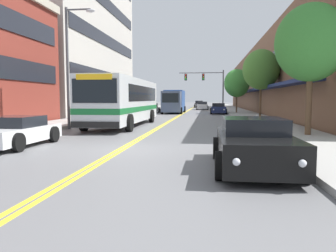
{
  "coord_description": "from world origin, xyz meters",
  "views": [
    {
      "loc": [
        3.14,
        -11.61,
        1.85
      ],
      "look_at": [
        -0.22,
        15.82,
        -0.46
      ],
      "focal_mm": 35.0,
      "sensor_mm": 36.0,
      "label": 1
    }
  ],
  "objects_px": {
    "car_beige_parked_left_mid": "(150,108)",
    "car_champagne_parked_left_near": "(136,111)",
    "street_tree_right_near": "(311,43)",
    "fire_hydrant": "(257,121)",
    "car_navy_parked_right_mid": "(218,109)",
    "traffic_signal_mast": "(207,82)",
    "city_bus": "(125,100)",
    "street_tree_right_mid": "(261,70)",
    "car_white_parked_left_far": "(15,132)",
    "car_silver_moving_lead": "(203,106)",
    "car_dark_grey_moving_second": "(199,104)",
    "street_lamp_left_near": "(71,58)",
    "car_black_parked_right_foreground": "(254,145)",
    "street_tree_right_far": "(237,83)",
    "box_truck": "(174,101)"
  },
  "relations": [
    {
      "from": "city_bus",
      "to": "car_black_parked_right_foreground",
      "type": "xyz_separation_m",
      "value": [
        6.91,
        -13.2,
        -1.14
      ]
    },
    {
      "from": "car_navy_parked_right_mid",
      "to": "car_dark_grey_moving_second",
      "type": "distance_m",
      "value": 29.2
    },
    {
      "from": "car_black_parked_right_foreground",
      "to": "car_silver_moving_lead",
      "type": "xyz_separation_m",
      "value": [
        -2.15,
        47.19,
        -0.0
      ]
    },
    {
      "from": "car_dark_grey_moving_second",
      "to": "street_tree_right_near",
      "type": "bearing_deg",
      "value": -83.08
    },
    {
      "from": "car_champagne_parked_left_near",
      "to": "street_tree_right_mid",
      "type": "relative_size",
      "value": 0.7
    },
    {
      "from": "car_white_parked_left_far",
      "to": "fire_hydrant",
      "type": "height_order",
      "value": "car_white_parked_left_far"
    },
    {
      "from": "city_bus",
      "to": "car_dark_grey_moving_second",
      "type": "xyz_separation_m",
      "value": [
        3.8,
        47.84,
        -1.12
      ]
    },
    {
      "from": "car_dark_grey_moving_second",
      "to": "street_tree_right_far",
      "type": "relative_size",
      "value": 0.86
    },
    {
      "from": "car_beige_parked_left_mid",
      "to": "car_champagne_parked_left_near",
      "type": "bearing_deg",
      "value": -89.43
    },
    {
      "from": "car_champagne_parked_left_near",
      "to": "city_bus",
      "type": "bearing_deg",
      "value": -81.11
    },
    {
      "from": "car_dark_grey_moving_second",
      "to": "street_lamp_left_near",
      "type": "xyz_separation_m",
      "value": [
        -6.29,
        -50.77,
        3.66
      ]
    },
    {
      "from": "car_black_parked_right_foreground",
      "to": "car_white_parked_left_far",
      "type": "bearing_deg",
      "value": 160.33
    },
    {
      "from": "city_bus",
      "to": "box_truck",
      "type": "distance_m",
      "value": 20.18
    },
    {
      "from": "car_champagne_parked_left_near",
      "to": "car_silver_moving_lead",
      "type": "relative_size",
      "value": 0.88
    },
    {
      "from": "street_tree_right_near",
      "to": "street_tree_right_mid",
      "type": "height_order",
      "value": "street_tree_right_near"
    },
    {
      "from": "street_lamp_left_near",
      "to": "car_champagne_parked_left_near",
      "type": "bearing_deg",
      "value": 87.13
    },
    {
      "from": "city_bus",
      "to": "car_black_parked_right_foreground",
      "type": "distance_m",
      "value": 14.94
    },
    {
      "from": "city_bus",
      "to": "street_tree_right_mid",
      "type": "relative_size",
      "value": 1.99
    },
    {
      "from": "street_lamp_left_near",
      "to": "fire_hydrant",
      "type": "xyz_separation_m",
      "value": [
        11.0,
        0.22,
        -3.76
      ]
    },
    {
      "from": "car_white_parked_left_far",
      "to": "street_tree_right_far",
      "type": "bearing_deg",
      "value": 69.52
    },
    {
      "from": "street_tree_right_mid",
      "to": "street_tree_right_near",
      "type": "bearing_deg",
      "value": -89.49
    },
    {
      "from": "car_white_parked_left_far",
      "to": "car_beige_parked_left_mid",
      "type": "bearing_deg",
      "value": 90.15
    },
    {
      "from": "car_silver_moving_lead",
      "to": "box_truck",
      "type": "xyz_separation_m",
      "value": [
        -3.45,
        -13.85,
        0.91
      ]
    },
    {
      "from": "car_white_parked_left_far",
      "to": "car_black_parked_right_foreground",
      "type": "relative_size",
      "value": 0.99
    },
    {
      "from": "car_dark_grey_moving_second",
      "to": "fire_hydrant",
      "type": "bearing_deg",
      "value": -84.68
    },
    {
      "from": "traffic_signal_mast",
      "to": "street_lamp_left_near",
      "type": "xyz_separation_m",
      "value": [
        -8.03,
        -27.67,
        0.13
      ]
    },
    {
      "from": "car_dark_grey_moving_second",
      "to": "street_tree_right_mid",
      "type": "bearing_deg",
      "value": -80.96
    },
    {
      "from": "car_black_parked_right_foreground",
      "to": "car_dark_grey_moving_second",
      "type": "relative_size",
      "value": 0.98
    },
    {
      "from": "city_bus",
      "to": "car_dark_grey_moving_second",
      "type": "relative_size",
      "value": 2.6
    },
    {
      "from": "city_bus",
      "to": "street_tree_right_mid",
      "type": "xyz_separation_m",
      "value": [
        10.23,
        7.45,
        2.59
      ]
    },
    {
      "from": "car_champagne_parked_left_near",
      "to": "car_beige_parked_left_mid",
      "type": "distance_m",
      "value": 9.29
    },
    {
      "from": "car_dark_grey_moving_second",
      "to": "street_tree_right_mid",
      "type": "relative_size",
      "value": 0.77
    },
    {
      "from": "car_black_parked_right_foreground",
      "to": "street_tree_right_far",
      "type": "height_order",
      "value": "street_tree_right_far"
    },
    {
      "from": "street_tree_right_near",
      "to": "fire_hydrant",
      "type": "xyz_separation_m",
      "value": [
        -1.84,
        3.34,
        -3.84
      ]
    },
    {
      "from": "traffic_signal_mast",
      "to": "street_tree_right_far",
      "type": "distance_m",
      "value": 6.58
    },
    {
      "from": "car_white_parked_left_far",
      "to": "street_lamp_left_near",
      "type": "xyz_separation_m",
      "value": [
        -0.7,
        7.16,
        3.75
      ]
    },
    {
      "from": "car_white_parked_left_far",
      "to": "street_tree_right_mid",
      "type": "relative_size",
      "value": 0.74
    },
    {
      "from": "traffic_signal_mast",
      "to": "car_silver_moving_lead",
      "type": "bearing_deg",
      "value": 94.87
    },
    {
      "from": "car_beige_parked_left_mid",
      "to": "car_dark_grey_moving_second",
      "type": "height_order",
      "value": "car_dark_grey_moving_second"
    },
    {
      "from": "city_bus",
      "to": "car_silver_moving_lead",
      "type": "distance_m",
      "value": 34.34
    },
    {
      "from": "car_champagne_parked_left_near",
      "to": "car_dark_grey_moving_second",
      "type": "bearing_deg",
      "value": 81.32
    },
    {
      "from": "fire_hydrant",
      "to": "street_lamp_left_near",
      "type": "bearing_deg",
      "value": -178.86
    },
    {
      "from": "car_navy_parked_right_mid",
      "to": "car_silver_moving_lead",
      "type": "distance_m",
      "value": 15.34
    },
    {
      "from": "car_black_parked_right_foreground",
      "to": "fire_hydrant",
      "type": "bearing_deg",
      "value": 81.32
    },
    {
      "from": "car_navy_parked_right_mid",
      "to": "traffic_signal_mast",
      "type": "distance_m",
      "value": 7.06
    },
    {
      "from": "car_dark_grey_moving_second",
      "to": "street_tree_right_near",
      "type": "distance_m",
      "value": 54.41
    },
    {
      "from": "car_dark_grey_moving_second",
      "to": "traffic_signal_mast",
      "type": "relative_size",
      "value": 0.73
    },
    {
      "from": "traffic_signal_mast",
      "to": "box_truck",
      "type": "bearing_deg",
      "value": -132.63
    },
    {
      "from": "street_tree_right_far",
      "to": "fire_hydrant",
      "type": "xyz_separation_m",
      "value": [
        -0.68,
        -22.0,
        -3.2
      ]
    },
    {
      "from": "box_truck",
      "to": "street_lamp_left_near",
      "type": "distance_m",
      "value": 23.54
    }
  ]
}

